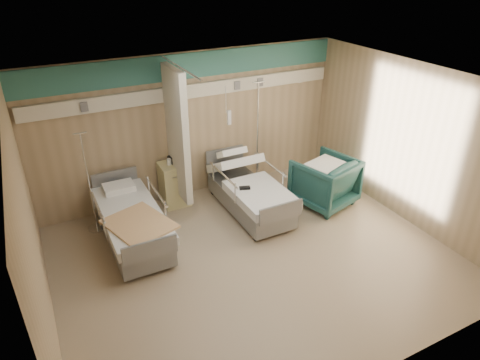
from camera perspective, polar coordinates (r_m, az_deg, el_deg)
name	(u,v)px	position (r m, az deg, el deg)	size (l,w,h in m)	color
ground	(255,258)	(6.95, 2.03, -10.40)	(6.00, 5.00, 0.00)	gray
room_walls	(247,146)	(6.17, 0.92, 4.54)	(6.04, 5.04, 2.82)	tan
bed_right	(250,196)	(7.96, 1.31, -2.20)	(1.00, 2.16, 0.63)	silver
bed_left	(133,227)	(7.32, -14.11, -6.09)	(1.00, 2.16, 0.63)	silver
bedside_cabinet	(174,184)	(8.24, -8.75, -0.55)	(0.50, 0.48, 0.85)	#D0C482
visitor_armchair	(325,182)	(8.29, 11.21, -0.21)	(1.01, 1.04, 0.95)	#1C4643
waffle_blanket	(328,157)	(8.09, 11.62, 3.06)	(0.66, 0.59, 0.07)	white
iv_stand_right	(257,164)	(8.89, 2.25, 2.18)	(0.39, 0.39, 2.17)	silver
iv_stand_left	(94,210)	(7.85, -18.87, -3.86)	(0.32, 0.32, 1.82)	silver
call_remote	(245,188)	(7.54, 0.63, -1.06)	(0.19, 0.09, 0.04)	black
tan_blanket	(139,224)	(6.76, -13.32, -5.72)	(0.81, 1.02, 0.04)	tan
toiletry_bag	(175,158)	(8.10, -8.65, 2.85)	(0.25, 0.16, 0.13)	black
white_cup	(169,162)	(8.01, -9.44, 2.42)	(0.08, 0.08, 0.12)	white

